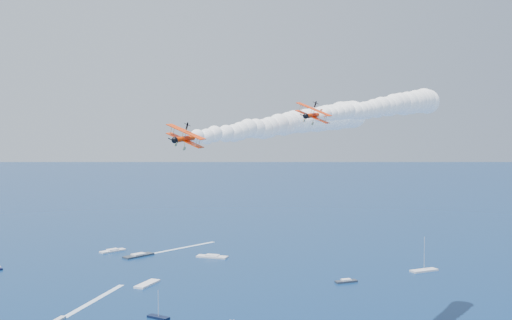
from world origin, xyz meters
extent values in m
cube|color=#2F363F|center=(-16.15, 182.28, 0.35)|extent=(14.39, 11.13, 0.70)
cube|color=silver|center=(-46.19, 100.23, 0.35)|extent=(4.00, 5.33, 0.70)
cube|color=silver|center=(88.95, 123.27, 0.35)|extent=(11.83, 5.18, 0.70)
cube|color=white|center=(-17.37, 133.19, 0.35)|extent=(10.32, 11.85, 0.70)
cube|color=silver|center=(-26.48, 195.68, 0.35)|extent=(12.22, 8.87, 0.70)
cube|color=black|center=(-18.13, 94.20, 0.35)|extent=(6.44, 6.66, 0.70)
cube|color=silver|center=(14.35, 170.89, 0.35)|extent=(13.71, 10.89, 0.70)
cube|color=#2C313B|center=(52.43, 116.35, 0.35)|extent=(8.34, 3.10, 0.70)
cube|color=white|center=(6.15, 195.72, 0.03)|extent=(33.57, 21.33, 0.04)
cube|color=white|center=(-35.53, 119.01, 0.03)|extent=(20.50, 34.03, 0.04)
camera|label=1|loc=(-38.58, -78.57, 55.73)|focal=41.59mm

